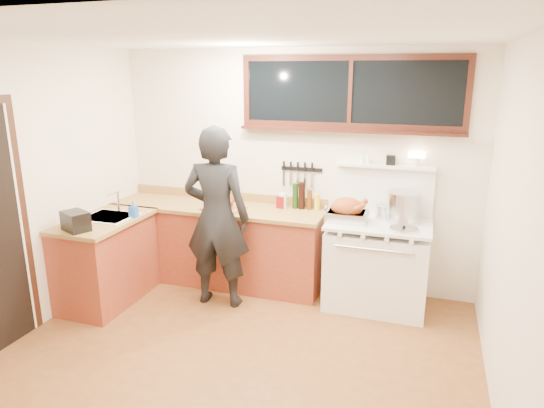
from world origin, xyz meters
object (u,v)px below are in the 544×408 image
(roast_turkey, at_px, (347,211))
(man, at_px, (217,218))
(vintage_stove, at_px, (377,262))
(cutting_board, at_px, (224,204))

(roast_turkey, bearing_deg, man, -162.01)
(vintage_stove, xyz_separation_m, cutting_board, (-1.67, -0.07, 0.49))
(vintage_stove, relative_size, roast_turkey, 3.57)
(vintage_stove, bearing_deg, roast_turkey, -168.35)
(cutting_board, bearing_deg, man, -76.44)
(vintage_stove, bearing_deg, man, -163.27)
(cutting_board, bearing_deg, roast_turkey, -0.02)
(vintage_stove, distance_m, man, 1.70)
(man, distance_m, roast_turkey, 1.31)
(man, bearing_deg, cutting_board, 103.56)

